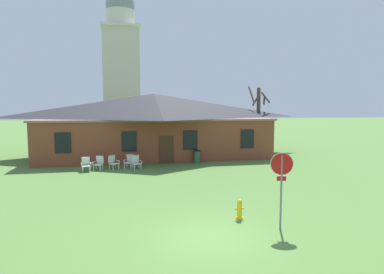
{
  "coord_description": "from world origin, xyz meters",
  "views": [
    {
      "loc": [
        -2.7,
        -10.17,
        4.39
      ],
      "look_at": [
        1.26,
        8.81,
        2.55
      ],
      "focal_mm": 30.7,
      "sensor_mm": 36.0,
      "label": 1
    }
  ],
  "objects": [
    {
      "name": "bare_tree_beside_building",
      "position": [
        10.21,
        19.92,
        3.46
      ],
      "size": [
        1.96,
        1.95,
        6.32
      ],
      "color": "brown",
      "rests_on": "ground"
    },
    {
      "name": "lawn_chair_middle",
      "position": [
        -2.36,
        13.28,
        0.5
      ],
      "size": [
        0.77,
        0.82,
        0.96
      ],
      "color": "white",
      "rests_on": "ground"
    },
    {
      "name": "trash_bin",
      "position": [
        2.79,
        14.28,
        0.5
      ],
      "size": [
        0.56,
        0.56,
        0.98
      ],
      "color": "#335638",
      "rests_on": "ground"
    },
    {
      "name": "brick_building",
      "position": [
        0.0,
        19.57,
        2.8
      ],
      "size": [
        19.4,
        10.4,
        5.49
      ],
      "color": "brown",
      "rests_on": "ground"
    },
    {
      "name": "ground_plane",
      "position": [
        0.0,
        0.0,
        0.0
      ],
      "size": [
        200.0,
        200.0,
        0.0
      ],
      "primitive_type": "plane",
      "color": "#517A38"
    },
    {
      "name": "lawn_chair_right_end",
      "position": [
        -1.9,
        12.77,
        0.5
      ],
      "size": [
        0.74,
        0.79,
        0.96
      ],
      "color": "silver",
      "rests_on": "ground"
    },
    {
      "name": "stop_sign",
      "position": [
        2.7,
        0.3,
        1.96
      ],
      "size": [
        0.78,
        0.25,
        2.76
      ],
      "color": "slate",
      "rests_on": "ground"
    },
    {
      "name": "lawn_chair_by_porch",
      "position": [
        -5.25,
        12.59,
        0.5
      ],
      "size": [
        0.72,
        0.76,
        0.96
      ],
      "color": "silver",
      "rests_on": "ground"
    },
    {
      "name": "fire_hydrant",
      "position": [
        1.65,
        1.63,
        0.38
      ],
      "size": [
        0.36,
        0.28,
        0.79
      ],
      "color": "gold",
      "rests_on": "ground"
    },
    {
      "name": "dome_tower",
      "position": [
        -2.86,
        36.59,
        9.56
      ],
      "size": [
        5.18,
        5.18,
        20.77
      ],
      "color": "beige",
      "rests_on": "ground"
    },
    {
      "name": "lawn_chair_left_end",
      "position": [
        -3.48,
        13.09,
        0.5
      ],
      "size": [
        0.85,
        0.87,
        0.96
      ],
      "color": "silver",
      "rests_on": "ground"
    },
    {
      "name": "lawn_chair_near_door",
      "position": [
        -4.42,
        12.96,
        0.5
      ],
      "size": [
        0.77,
        0.82,
        0.96
      ],
      "color": "white",
      "rests_on": "ground"
    }
  ]
}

